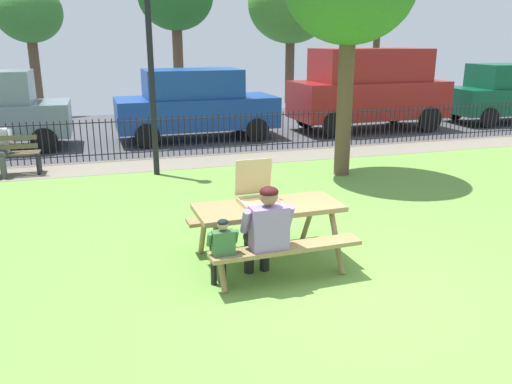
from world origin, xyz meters
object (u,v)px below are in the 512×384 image
at_px(adult_at_table, 266,230).
at_px(lamp_post_walkway, 150,59).
at_px(pizza_box_open, 258,195).
at_px(child_at_table, 222,247).
at_px(parked_car_right, 369,88).
at_px(far_tree_midright, 291,4).
at_px(picnic_table_foreground, 268,219).
at_px(parked_car_far_right, 512,92).
at_px(far_tree_midleft, 29,14).
at_px(far_tree_right, 379,1).
at_px(parked_car_center, 195,103).

bearing_deg(adult_at_table, lamp_post_walkway, 96.81).
height_order(pizza_box_open, child_at_table, pizza_box_open).
bearing_deg(parked_car_right, far_tree_midright, 88.97).
height_order(parked_car_right, far_tree_midright, far_tree_midright).
distance_m(adult_at_table, lamp_post_walkway, 5.76).
bearing_deg(child_at_table, picnic_table_foreground, 37.42).
relative_size(picnic_table_foreground, child_at_table, 2.12).
xyz_separation_m(picnic_table_foreground, parked_car_far_right, (11.46, 8.66, 0.41)).
xyz_separation_m(far_tree_midleft, far_tree_right, (14.46, 0.00, 0.74)).
distance_m(picnic_table_foreground, parked_car_right, 10.59).
distance_m(child_at_table, far_tree_midleft, 17.18).
height_order(pizza_box_open, far_tree_midright, far_tree_midright).
xyz_separation_m(lamp_post_walkway, parked_car_right, (6.91, 3.70, -1.05)).
xyz_separation_m(child_at_table, far_tree_right, (11.08, 16.56, 3.82)).
relative_size(lamp_post_walkway, parked_car_far_right, 0.85).
bearing_deg(pizza_box_open, picnic_table_foreground, -55.67).
bearing_deg(adult_at_table, parked_car_center, 84.54).
relative_size(child_at_table, lamp_post_walkway, 0.23).
distance_m(child_at_table, parked_car_center, 9.33).
bearing_deg(adult_at_table, child_at_table, -175.06).
xyz_separation_m(parked_car_center, far_tree_midleft, (-4.79, 7.35, 2.60)).
distance_m(lamp_post_walkway, far_tree_right, 15.86).
distance_m(adult_at_table, far_tree_midright, 18.04).
bearing_deg(child_at_table, lamp_post_walkway, 91.30).
relative_size(pizza_box_open, far_tree_midright, 0.09).
bearing_deg(lamp_post_walkway, far_tree_midright, 57.49).
distance_m(adult_at_table, parked_car_right, 11.12).
xyz_separation_m(adult_at_table, child_at_table, (-0.53, -0.05, -0.13)).
xyz_separation_m(pizza_box_open, parked_car_far_right, (11.56, 8.52, 0.14)).
distance_m(pizza_box_open, far_tree_midright, 17.37).
bearing_deg(far_tree_midleft, child_at_table, -78.44).
xyz_separation_m(pizza_box_open, far_tree_midright, (6.29, 15.86, 3.26)).
distance_m(pizza_box_open, adult_at_table, 0.69).
xyz_separation_m(parked_car_center, far_tree_midright, (5.51, 7.35, 3.13)).
height_order(adult_at_table, far_tree_right, far_tree_right).
bearing_deg(far_tree_right, far_tree_midleft, 180.00).
bearing_deg(far_tree_midright, adult_at_table, -111.14).
bearing_deg(pizza_box_open, far_tree_midright, 68.38).
relative_size(pizza_box_open, parked_car_right, 0.11).
bearing_deg(parked_car_far_right, lamp_post_walkway, -163.26).
distance_m(parked_car_center, far_tree_midleft, 9.15).
bearing_deg(far_tree_midright, parked_car_center, -126.87).
height_order(adult_at_table, parked_car_right, parked_car_right).
bearing_deg(child_at_table, adult_at_table, 4.94).
relative_size(parked_car_center, parked_car_far_right, 0.99).
bearing_deg(parked_car_far_right, far_tree_midleft, 154.75).
relative_size(far_tree_midleft, far_tree_midright, 0.82).
relative_size(pizza_box_open, far_tree_midleft, 0.11).
relative_size(lamp_post_walkway, far_tree_midright, 0.66).
height_order(far_tree_midleft, far_tree_midright, far_tree_midright).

